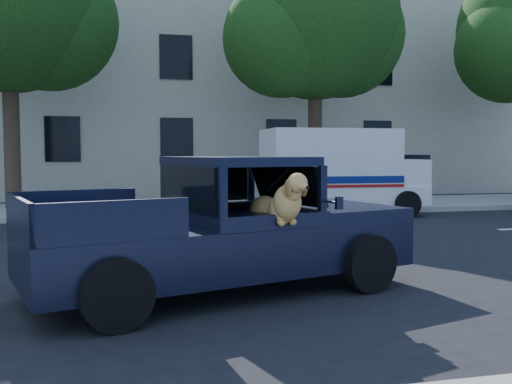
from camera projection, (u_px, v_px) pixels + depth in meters
ground at (200, 279)px, 7.79m from camera, size 120.00×120.00×0.00m
far_sidewalk at (157, 209)px, 16.72m from camera, size 60.00×4.00×0.15m
lane_stripes at (275, 238)px, 11.55m from camera, size 21.60×0.14×0.01m
street_tree_left at (9, 9)px, 15.81m from camera, size 6.00×5.20×8.60m
street_tree_mid at (316, 26)px, 17.89m from camera, size 6.00×5.20×8.60m
building_main at (217, 87)px, 24.18m from camera, size 26.00×6.00×9.00m
pickup_truck at (216, 247)px, 7.01m from camera, size 5.02×3.09×1.68m
mail_truck at (339, 178)px, 15.70m from camera, size 4.35×2.27×2.36m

